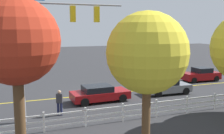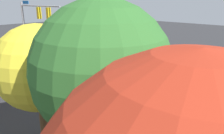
# 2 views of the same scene
# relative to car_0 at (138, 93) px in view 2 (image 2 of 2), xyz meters

# --- Properties ---
(ground_plane) EXTENTS (120.00, 120.00, 0.00)m
(ground_plane) POSITION_rel_car_0_xyz_m (5.82, -1.91, -0.64)
(ground_plane) COLOR #2D2D30
(lane_center_stripe) EXTENTS (28.00, 0.16, 0.01)m
(lane_center_stripe) POSITION_rel_car_0_xyz_m (1.82, -1.91, -0.64)
(lane_center_stripe) COLOR gold
(lane_center_stripe) RESTS_ON ground_plane
(signal_assembly) EXTENTS (6.49, 0.38, 7.59)m
(signal_assembly) POSITION_rel_car_0_xyz_m (10.17, 2.90, 4.64)
(signal_assembly) COLOR gray
(signal_assembly) RESTS_ON ground_plane
(car_0) EXTENTS (4.04, 2.00, 1.31)m
(car_0) POSITION_rel_car_0_xyz_m (0.00, 0.00, 0.00)
(car_0) COLOR slate
(car_0) RESTS_ON ground_plane
(car_2) EXTENTS (4.53, 2.12, 1.27)m
(car_2) POSITION_rel_car_0_xyz_m (6.26, 0.18, -0.01)
(car_2) COLOR maroon
(car_2) RESTS_ON ground_plane
(pedestrian) EXTENTS (0.47, 0.39, 1.69)m
(pedestrian) POSITION_rel_car_0_xyz_m (9.77, 2.45, 0.29)
(pedestrian) COLOR #191E3F
(pedestrian) RESTS_ON ground_plane
(white_rail_fence) EXTENTS (26.10, 0.10, 1.15)m
(white_rail_fence) POSITION_rel_car_0_xyz_m (2.82, 5.01, -0.04)
(white_rail_fence) COLOR white
(white_rail_fence) RESTS_ON ground_plane
(tree_0) EXTENTS (5.04, 5.04, 7.78)m
(tree_0) POSITION_rel_car_0_xyz_m (-3.94, 7.80, 4.60)
(tree_0) COLOR brown
(tree_0) RESTS_ON ground_plane
(tree_2) EXTENTS (4.13, 4.13, 6.67)m
(tree_2) POSITION_rel_car_0_xyz_m (-0.03, 8.12, 3.93)
(tree_2) COLOR brown
(tree_2) RESTS_ON ground_plane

